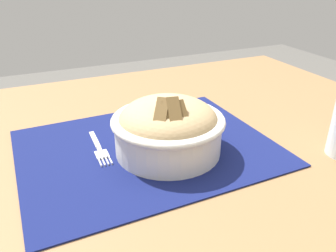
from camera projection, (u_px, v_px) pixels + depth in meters
table at (162, 166)px, 0.69m from camera, size 1.17×0.86×0.71m
placemat at (147, 148)px, 0.63m from camera, size 0.46×0.36×0.00m
bowl at (168, 127)px, 0.59m from camera, size 0.21×0.21×0.12m
fork at (99, 149)px, 0.62m from camera, size 0.02×0.13×0.00m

